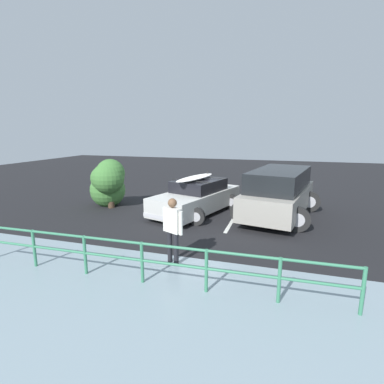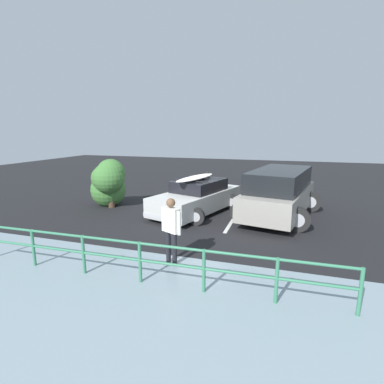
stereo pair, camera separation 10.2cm
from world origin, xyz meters
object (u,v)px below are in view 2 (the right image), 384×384
(sedan_car, at_px, (197,197))
(suv_car, at_px, (279,193))
(bush_near_left, at_px, (108,182))
(person_bystander, at_px, (171,225))

(sedan_car, xyz_separation_m, suv_car, (-3.06, -0.33, 0.30))
(suv_car, bearing_deg, bush_near_left, 4.67)
(sedan_car, distance_m, bush_near_left, 3.85)
(person_bystander, distance_m, bush_near_left, 6.29)
(suv_car, relative_size, person_bystander, 3.04)
(suv_car, distance_m, bush_near_left, 6.90)
(suv_car, distance_m, person_bystander, 5.44)
(suv_car, xyz_separation_m, person_bystander, (2.33, 4.91, 0.05))
(person_bystander, relative_size, bush_near_left, 0.77)
(sedan_car, relative_size, suv_car, 0.92)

